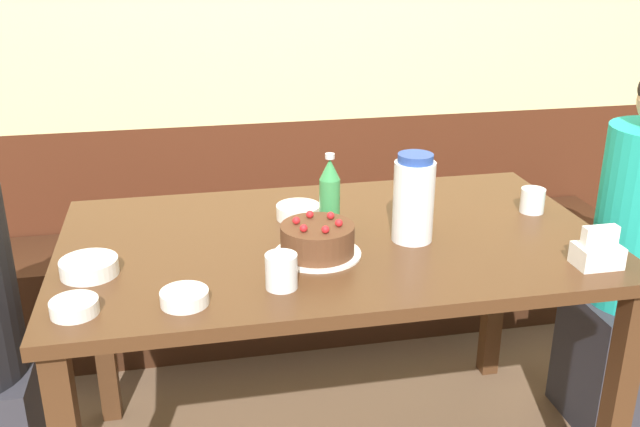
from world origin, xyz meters
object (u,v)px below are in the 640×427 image
soju_bottle (330,195)px  bowl_sauce_shallow (298,212)px  birthday_cake (317,240)px  water_pitcher (414,199)px  glass_tumbler_short (281,271)px  bench_seat (288,283)px  bowl_side_dish (89,267)px  bowl_rice_small (74,307)px  bowl_soup_white (185,297)px  glass_water_tall (532,200)px  person_pale_blue_shirt (638,272)px  napkin_holder (598,252)px

soju_bottle → bowl_sauce_shallow: size_ratio=1.74×
birthday_cake → water_pitcher: water_pitcher is taller
bowl_sauce_shallow → glass_tumbler_short: 0.44m
water_pitcher → soju_bottle: size_ratio=1.08×
bench_seat → bowl_side_dish: bearing=-123.7°
water_pitcher → bowl_side_dish: water_pitcher is taller
bowl_rice_small → bench_seat: bearing=60.5°
water_pitcher → bowl_sauce_shallow: 0.36m
soju_bottle → bowl_soup_white: 0.54m
bowl_side_dish → glass_water_tall: glass_water_tall is taller
bowl_rice_small → glass_tumbler_short: (0.46, 0.03, 0.03)m
birthday_cake → person_pale_blue_shirt: (1.06, 0.14, -0.26)m
napkin_holder → bowl_rice_small: napkin_holder is taller
bowl_soup_white → bowl_rice_small: 0.23m
napkin_holder → bowl_rice_small: size_ratio=1.05×
bowl_sauce_shallow → glass_tumbler_short: (-0.11, -0.42, 0.02)m
bowl_rice_small → water_pitcher: bearing=15.9°
bowl_rice_small → glass_water_tall: (1.26, 0.37, 0.02)m
bowl_side_dish → glass_water_tall: bearing=8.0°
birthday_cake → bowl_sauce_shallow: 0.26m
napkin_holder → bench_seat: bearing=117.9°
bowl_soup_white → glass_tumbler_short: size_ratio=1.30×
birthday_cake → bowl_sauce_shallow: (-0.01, 0.26, -0.02)m
bench_seat → glass_tumbler_short: bearing=-99.4°
bowl_soup_white → glass_water_tall: size_ratio=1.50×
bowl_side_dish → bowl_sauce_shallow: (0.56, 0.26, 0.00)m
bowl_sauce_shallow → birthday_cake: bearing=-88.9°
bowl_soup_white → bowl_rice_small: (-0.23, 0.00, 0.00)m
napkin_holder → soju_bottle: bearing=149.6°
bowl_sauce_shallow → bowl_side_dish: bearing=-154.9°
napkin_holder → birthday_cake: bearing=163.2°
bench_seat → soju_bottle: soju_bottle is taller
napkin_holder → bowl_soup_white: size_ratio=1.02×
bowl_soup_white → soju_bottle: bearing=40.6°
soju_bottle → bowl_sauce_shallow: bearing=123.3°
glass_tumbler_short → person_pale_blue_shirt: bearing=14.6°
bench_seat → soju_bottle: (0.00, -0.79, 0.66)m
soju_bottle → glass_tumbler_short: bearing=-120.4°
glass_water_tall → person_pale_blue_shirt: person_pale_blue_shirt is taller
bowl_side_dish → person_pale_blue_shirt: 1.64m
bowl_side_dish → glass_tumbler_short: 0.47m
soju_bottle → bowl_soup_white: size_ratio=2.05×
soju_bottle → bowl_soup_white: bearing=-139.4°
birthday_cake → napkin_holder: napkin_holder is taller
bowl_soup_white → bowl_rice_small: bearing=179.4°
birthday_cake → bowl_side_dish: 0.56m
bowl_sauce_shallow → person_pale_blue_shirt: (1.06, -0.11, -0.24)m
birthday_cake → glass_water_tall: birthday_cake is taller
bowl_soup_white → bench_seat: bearing=70.4°
soju_bottle → glass_tumbler_short: (-0.18, -0.31, -0.06)m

